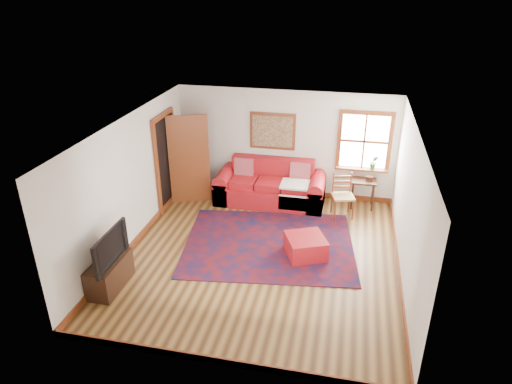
% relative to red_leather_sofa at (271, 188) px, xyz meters
% --- Properties ---
extents(ground, '(5.50, 5.50, 0.00)m').
position_rel_red_leather_sofa_xyz_m(ground, '(0.24, -2.27, -0.32)').
color(ground, '#462A12').
rests_on(ground, ground).
extents(room_envelope, '(5.04, 5.54, 2.52)m').
position_rel_red_leather_sofa_xyz_m(room_envelope, '(0.24, -2.26, 1.33)').
color(room_envelope, silver).
rests_on(room_envelope, ground).
extents(window, '(1.18, 0.20, 1.38)m').
position_rel_red_leather_sofa_xyz_m(window, '(2.02, 0.43, 0.99)').
color(window, white).
rests_on(window, ground).
extents(doorway, '(0.89, 1.08, 2.14)m').
position_rel_red_leather_sofa_xyz_m(doorway, '(-1.96, -0.49, 0.75)').
color(doorway, black).
rests_on(doorway, ground).
extents(framed_artwork, '(1.05, 0.07, 0.85)m').
position_rel_red_leather_sofa_xyz_m(framed_artwork, '(-0.06, 0.44, 1.23)').
color(framed_artwork, brown).
rests_on(framed_artwork, ground).
extents(persian_rug, '(3.55, 3.00, 0.02)m').
position_rel_red_leather_sofa_xyz_m(persian_rug, '(0.32, -1.87, -0.31)').
color(persian_rug, '#570C0E').
rests_on(persian_rug, ground).
extents(red_leather_sofa, '(2.46, 1.02, 0.96)m').
position_rel_red_leather_sofa_xyz_m(red_leather_sofa, '(0.00, 0.00, 0.00)').
color(red_leather_sofa, '#AB161D').
rests_on(red_leather_sofa, ground).
extents(red_ottoman, '(0.90, 0.90, 0.39)m').
position_rel_red_leather_sofa_xyz_m(red_ottoman, '(1.05, -2.11, -0.12)').
color(red_ottoman, '#AB161D').
rests_on(red_ottoman, ground).
extents(side_table, '(0.55, 0.41, 0.66)m').
position_rel_red_leather_sofa_xyz_m(side_table, '(2.07, 0.15, 0.22)').
color(side_table, '#331B11').
rests_on(side_table, ground).
extents(ladder_back_chair, '(0.54, 0.53, 0.95)m').
position_rel_red_leather_sofa_xyz_m(ladder_back_chair, '(1.63, -0.35, 0.20)').
color(ladder_back_chair, tan).
rests_on(ladder_back_chair, ground).
extents(media_cabinet, '(0.42, 0.93, 0.51)m').
position_rel_red_leather_sofa_xyz_m(media_cabinet, '(-2.03, -3.75, -0.06)').
color(media_cabinet, '#331B11').
rests_on(media_cabinet, ground).
extents(television, '(0.13, 1.02, 0.59)m').
position_rel_red_leather_sofa_xyz_m(television, '(-2.01, -3.78, 0.49)').
color(television, black).
rests_on(television, media_cabinet).
extents(candle_hurricane, '(0.12, 0.12, 0.18)m').
position_rel_red_leather_sofa_xyz_m(candle_hurricane, '(-1.98, -3.37, 0.28)').
color(candle_hurricane, silver).
rests_on(candle_hurricane, media_cabinet).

